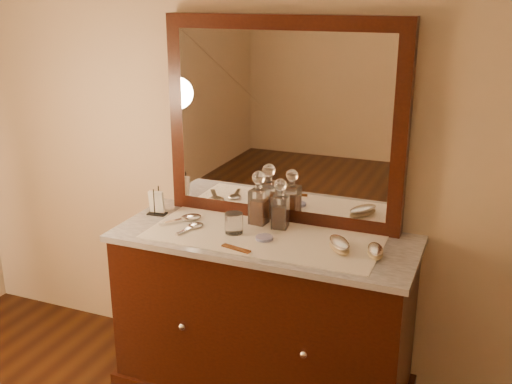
{
  "coord_description": "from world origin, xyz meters",
  "views": [
    {
      "loc": [
        0.96,
        -0.5,
        1.95
      ],
      "look_at": [
        0.0,
        1.85,
        1.1
      ],
      "focal_mm": 42.26,
      "sensor_mm": 36.0,
      "label": 1
    }
  ],
  "objects_px": {
    "decanter_right": "(280,209)",
    "brush_near": "(339,245)",
    "brush_far": "(375,251)",
    "hand_mirror_outer": "(187,218)",
    "decanter_left": "(259,203)",
    "dresser_cabinet": "(264,318)",
    "pin_dish": "(264,238)",
    "hand_mirror_inner": "(193,226)",
    "comb": "(236,248)",
    "napkin_rack": "(157,204)",
    "mirror_frame": "(283,122)"
  },
  "relations": [
    {
      "from": "decanter_right",
      "to": "brush_near",
      "type": "distance_m",
      "value": 0.37
    },
    {
      "from": "brush_far",
      "to": "hand_mirror_outer",
      "type": "xyz_separation_m",
      "value": [
        -0.96,
        0.07,
        -0.01
      ]
    },
    {
      "from": "decanter_left",
      "to": "brush_near",
      "type": "bearing_deg",
      "value": -20.25
    },
    {
      "from": "dresser_cabinet",
      "to": "brush_near",
      "type": "xyz_separation_m",
      "value": [
        0.37,
        -0.03,
        0.47
      ]
    },
    {
      "from": "pin_dish",
      "to": "brush_far",
      "type": "distance_m",
      "value": 0.51
    },
    {
      "from": "decanter_right",
      "to": "decanter_left",
      "type": "bearing_deg",
      "value": 172.07
    },
    {
      "from": "dresser_cabinet",
      "to": "brush_near",
      "type": "relative_size",
      "value": 7.28
    },
    {
      "from": "brush_far",
      "to": "hand_mirror_outer",
      "type": "distance_m",
      "value": 0.97
    },
    {
      "from": "decanter_right",
      "to": "pin_dish",
      "type": "bearing_deg",
      "value": -95.78
    },
    {
      "from": "hand_mirror_inner",
      "to": "brush_near",
      "type": "bearing_deg",
      "value": 1.1
    },
    {
      "from": "pin_dish",
      "to": "hand_mirror_outer",
      "type": "height_order",
      "value": "hand_mirror_outer"
    },
    {
      "from": "brush_near",
      "to": "hand_mirror_inner",
      "type": "xyz_separation_m",
      "value": [
        -0.73,
        -0.01,
        -0.02
      ]
    },
    {
      "from": "decanter_left",
      "to": "brush_far",
      "type": "height_order",
      "value": "decanter_left"
    },
    {
      "from": "comb",
      "to": "brush_near",
      "type": "height_order",
      "value": "brush_near"
    },
    {
      "from": "napkin_rack",
      "to": "hand_mirror_inner",
      "type": "relative_size",
      "value": 0.77
    },
    {
      "from": "brush_far",
      "to": "dresser_cabinet",
      "type": "bearing_deg",
      "value": 176.8
    },
    {
      "from": "mirror_frame",
      "to": "dresser_cabinet",
      "type": "bearing_deg",
      "value": -90.0
    },
    {
      "from": "dresser_cabinet",
      "to": "brush_near",
      "type": "distance_m",
      "value": 0.6
    },
    {
      "from": "dresser_cabinet",
      "to": "brush_near",
      "type": "height_order",
      "value": "brush_near"
    },
    {
      "from": "decanter_right",
      "to": "brush_far",
      "type": "distance_m",
      "value": 0.52
    },
    {
      "from": "dresser_cabinet",
      "to": "brush_far",
      "type": "distance_m",
      "value": 0.71
    },
    {
      "from": "comb",
      "to": "hand_mirror_inner",
      "type": "distance_m",
      "value": 0.34
    },
    {
      "from": "brush_near",
      "to": "decanter_right",
      "type": "bearing_deg",
      "value": 155.8
    },
    {
      "from": "mirror_frame",
      "to": "hand_mirror_outer",
      "type": "relative_size",
      "value": 5.4
    },
    {
      "from": "brush_near",
      "to": "dresser_cabinet",
      "type": "bearing_deg",
      "value": 175.29
    },
    {
      "from": "brush_far",
      "to": "hand_mirror_inner",
      "type": "relative_size",
      "value": 0.86
    },
    {
      "from": "dresser_cabinet",
      "to": "decanter_right",
      "type": "xyz_separation_m",
      "value": [
        0.04,
        0.12,
        0.54
      ]
    },
    {
      "from": "comb",
      "to": "napkin_rack",
      "type": "distance_m",
      "value": 0.63
    },
    {
      "from": "mirror_frame",
      "to": "brush_near",
      "type": "height_order",
      "value": "mirror_frame"
    },
    {
      "from": "hand_mirror_outer",
      "to": "hand_mirror_inner",
      "type": "bearing_deg",
      "value": -47.8
    },
    {
      "from": "decanter_left",
      "to": "dresser_cabinet",
      "type": "bearing_deg",
      "value": -59.37
    },
    {
      "from": "brush_near",
      "to": "hand_mirror_inner",
      "type": "relative_size",
      "value": 1.03
    },
    {
      "from": "pin_dish",
      "to": "decanter_right",
      "type": "distance_m",
      "value": 0.19
    },
    {
      "from": "napkin_rack",
      "to": "mirror_frame",
      "type": "bearing_deg",
      "value": 16.25
    },
    {
      "from": "hand_mirror_outer",
      "to": "decanter_right",
      "type": "bearing_deg",
      "value": 9.52
    },
    {
      "from": "napkin_rack",
      "to": "hand_mirror_outer",
      "type": "relative_size",
      "value": 0.65
    },
    {
      "from": "napkin_rack",
      "to": "decanter_left",
      "type": "relative_size",
      "value": 0.54
    },
    {
      "from": "mirror_frame",
      "to": "brush_near",
      "type": "bearing_deg",
      "value": -36.52
    },
    {
      "from": "hand_mirror_outer",
      "to": "comb",
      "type": "bearing_deg",
      "value": -32.68
    },
    {
      "from": "dresser_cabinet",
      "to": "brush_far",
      "type": "height_order",
      "value": "brush_far"
    },
    {
      "from": "mirror_frame",
      "to": "decanter_right",
      "type": "relative_size",
      "value": 4.81
    },
    {
      "from": "pin_dish",
      "to": "comb",
      "type": "xyz_separation_m",
      "value": [
        -0.07,
        -0.15,
        -0.0
      ]
    },
    {
      "from": "decanter_left",
      "to": "decanter_right",
      "type": "bearing_deg",
      "value": -7.93
    },
    {
      "from": "mirror_frame",
      "to": "hand_mirror_inner",
      "type": "xyz_separation_m",
      "value": [
        -0.35,
        -0.29,
        -0.49
      ]
    },
    {
      "from": "pin_dish",
      "to": "napkin_rack",
      "type": "xyz_separation_m",
      "value": [
        -0.64,
        0.11,
        0.05
      ]
    },
    {
      "from": "hand_mirror_inner",
      "to": "comb",
      "type": "bearing_deg",
      "value": -27.51
    },
    {
      "from": "brush_near",
      "to": "pin_dish",
      "type": "bearing_deg",
      "value": -177.42
    },
    {
      "from": "pin_dish",
      "to": "brush_far",
      "type": "relative_size",
      "value": 0.51
    },
    {
      "from": "pin_dish",
      "to": "hand_mirror_inner",
      "type": "bearing_deg",
      "value": 179.7
    },
    {
      "from": "decanter_right",
      "to": "brush_near",
      "type": "xyz_separation_m",
      "value": [
        0.34,
        -0.15,
        -0.07
      ]
    }
  ]
}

